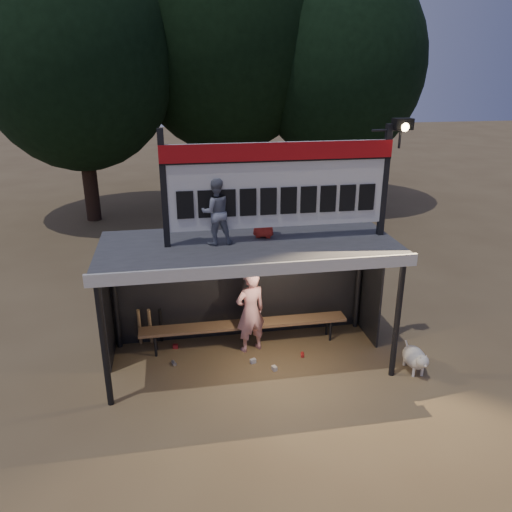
% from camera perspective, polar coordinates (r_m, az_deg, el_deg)
% --- Properties ---
extents(ground, '(80.00, 80.00, 0.00)m').
position_cam_1_polar(ground, '(9.45, -0.80, -11.78)').
color(ground, brown).
rests_on(ground, ground).
extents(player, '(0.68, 0.55, 1.63)m').
position_cam_1_polar(player, '(9.37, -0.64, -6.35)').
color(player, white).
rests_on(player, ground).
extents(child_a, '(0.57, 0.46, 1.11)m').
position_cam_1_polar(child_a, '(8.20, -4.62, 5.07)').
color(child_a, gray).
rests_on(child_a, dugout_shelter).
extents(child_b, '(0.54, 0.44, 0.95)m').
position_cam_1_polar(child_b, '(8.54, 0.87, 5.20)').
color(child_b, red).
rests_on(child_b, dugout_shelter).
extents(dugout_shelter, '(5.10, 2.08, 2.32)m').
position_cam_1_polar(dugout_shelter, '(8.83, -1.11, -0.76)').
color(dugout_shelter, '#3B3B3E').
rests_on(dugout_shelter, ground).
extents(scoreboard_assembly, '(4.10, 0.27, 1.99)m').
position_cam_1_polar(scoreboard_assembly, '(8.26, 2.96, 8.44)').
color(scoreboard_assembly, black).
rests_on(scoreboard_assembly, dugout_shelter).
extents(bench, '(4.00, 0.35, 0.48)m').
position_cam_1_polar(bench, '(9.70, -1.33, -7.89)').
color(bench, olive).
rests_on(bench, ground).
extents(tree_left, '(6.46, 6.46, 9.27)m').
position_cam_1_polar(tree_left, '(18.10, -19.99, 20.94)').
color(tree_left, black).
rests_on(tree_left, ground).
extents(tree_mid, '(7.22, 7.22, 10.36)m').
position_cam_1_polar(tree_mid, '(19.54, -3.55, 23.85)').
color(tree_mid, '#2F2115').
rests_on(tree_mid, ground).
extents(tree_right, '(6.08, 6.08, 8.72)m').
position_cam_1_polar(tree_right, '(19.41, 9.53, 20.76)').
color(tree_right, '#321F16').
rests_on(tree_right, ground).
extents(dog, '(0.36, 0.81, 0.49)m').
position_cam_1_polar(dog, '(9.41, 17.75, -11.04)').
color(dog, beige).
rests_on(dog, ground).
extents(bats, '(0.48, 0.33, 0.84)m').
position_cam_1_polar(bats, '(9.88, -12.00, -7.85)').
color(bats, olive).
rests_on(bats, ground).
extents(litter, '(2.48, 1.16, 0.08)m').
position_cam_1_polar(litter, '(9.43, -2.39, -11.62)').
color(litter, maroon).
rests_on(litter, ground).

